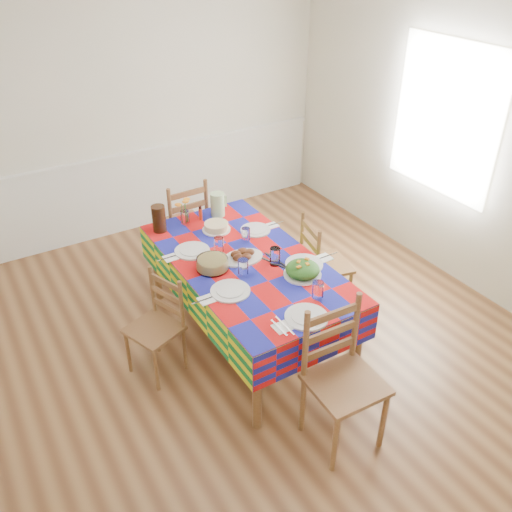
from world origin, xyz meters
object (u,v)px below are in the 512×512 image
Objects in this scene: tea_pitcher at (159,219)px; chair_right at (322,265)px; dining_table at (247,270)px; chair_near at (341,379)px; chair_far at (184,226)px; chair_left at (158,327)px; green_pitcher at (218,204)px; meat_platter at (242,256)px.

tea_pitcher is 1.49m from chair_right.
chair_near is at bearing -89.91° from dining_table.
tea_pitcher reaches higher than chair_far.
chair_left is at bearing 55.76° from chair_far.
chair_near is (-0.16, -2.03, -0.36)m from green_pitcher.
chair_far is at bearing 126.69° from chair_left.
dining_table is 0.81m from chair_right.
green_pitcher is at bearing -0.85° from tea_pitcher.
meat_platter is at bearing 71.82° from chair_left.
green_pitcher is at bearing 109.86° from chair_far.
green_pitcher is 0.21× the size of chair_near.
chair_far is (0.00, 1.23, -0.19)m from dining_table.
chair_left is (-0.79, -1.22, -0.08)m from chair_far.
dining_table is 2.14× the size of chair_right.
tea_pitcher is at bearing 116.77° from meat_platter.
green_pitcher is 0.26× the size of chair_left.
chair_far is 1.45m from chair_left.
chair_far is at bearing 45.17° from chair_right.
chair_near reaches higher than chair_left.
green_pitcher is at bearing 87.75° from chair_near.
green_pitcher is at bearing 78.24° from dining_table.
chair_near reaches higher than meat_platter.
chair_far is (-0.00, 2.46, -0.02)m from chair_near.
dining_table is 2.32× the size of chair_left.
meat_platter is at bearing 88.12° from chair_far.
tea_pitcher is (-0.39, 0.77, 0.09)m from meat_platter.
chair_far is 1.09× the size of chair_right.
chair_near is 2.46m from chair_far.
tea_pitcher is at bearing 103.50° from chair_near.
chair_far is 1.18× the size of chair_left.
tea_pitcher reaches higher than chair_left.
chair_near is at bearing 160.28° from chair_right.
chair_far reaches higher than dining_table.
chair_near is (0.40, -2.04, -0.37)m from tea_pitcher.
green_pitcher is (0.18, 0.76, 0.08)m from meat_platter.
chair_near is at bearing 88.74° from chair_far.
tea_pitcher is 2.11m from chair_near.
chair_left is 0.92× the size of chair_right.
green_pitcher is at bearing 109.18° from chair_left.
tea_pitcher is at bearing 45.19° from chair_far.
dining_table is 1.87× the size of chair_near.
dining_table is 0.84m from green_pitcher.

